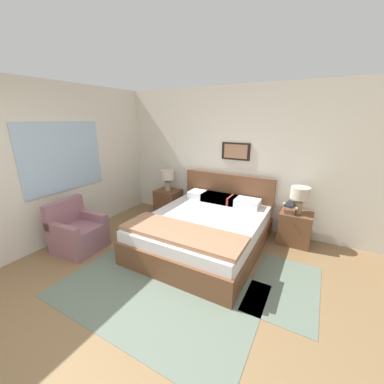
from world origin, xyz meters
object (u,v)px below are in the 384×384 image
(bed, at_px, (204,230))
(table_lamp_near_window, at_px, (167,176))
(table_lamp_by_door, at_px, (300,195))
(armchair, at_px, (77,233))
(nightstand_near_window, at_px, (168,202))
(nightstand_by_door, at_px, (295,228))

(bed, relative_size, table_lamp_near_window, 4.84)
(bed, bearing_deg, table_lamp_by_door, 32.55)
(armchair, height_order, table_lamp_by_door, table_lamp_by_door)
(nightstand_near_window, height_order, nightstand_by_door, same)
(armchair, bearing_deg, nightstand_near_window, 162.28)
(bed, height_order, nightstand_by_door, bed)
(bed, height_order, nightstand_near_window, bed)
(table_lamp_near_window, bearing_deg, armchair, -103.34)
(armchair, distance_m, nightstand_by_door, 3.58)
(armchair, height_order, table_lamp_near_window, table_lamp_near_window)
(nightstand_by_door, distance_m, table_lamp_near_window, 2.64)
(bed, distance_m, armchair, 2.04)
(nightstand_near_window, distance_m, nightstand_by_door, 2.58)
(bed, relative_size, nightstand_near_window, 3.89)
(armchair, xyz_separation_m, table_lamp_by_door, (3.03, 1.90, 0.57))
(nightstand_near_window, height_order, table_lamp_near_window, table_lamp_near_window)
(nightstand_near_window, bearing_deg, table_lamp_by_door, -0.06)
(nightstand_by_door, height_order, table_lamp_by_door, table_lamp_by_door)
(nightstand_near_window, distance_m, table_lamp_near_window, 0.58)
(nightstand_near_window, bearing_deg, bed, -32.78)
(nightstand_near_window, xyz_separation_m, table_lamp_near_window, (0.00, -0.00, 0.58))
(armchair, distance_m, table_lamp_near_window, 2.04)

